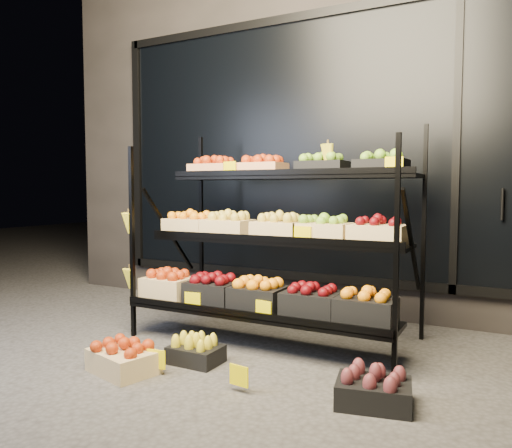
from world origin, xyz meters
The scene contains 8 objects.
ground centered at (0.00, 0.00, 0.00)m, with size 24.00×24.00×0.00m, color #514F4C.
building centered at (0.00, 2.59, 1.75)m, with size 6.00×2.08×3.50m.
display_rack centered at (-0.01, 0.60, 0.79)m, with size 2.18×1.02×1.66m.
tag_floor_a centered at (-0.33, -0.40, 0.06)m, with size 0.13×0.01×0.12m, color #F1DA00.
tag_floor_b centered at (0.27, -0.40, 0.06)m, with size 0.13×0.01×0.12m, color #F1DA00.
floor_crate_left centered at (-0.54, -0.46, 0.10)m, with size 0.49×0.41×0.21m.
floor_crate_midleft centered at (-0.23, -0.11, 0.08)m, with size 0.34×0.25×0.18m.
floor_crate_right centered at (1.00, -0.21, 0.09)m, with size 0.44×0.36×0.20m.
Camera 1 is at (1.66, -2.82, 1.17)m, focal length 35.00 mm.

